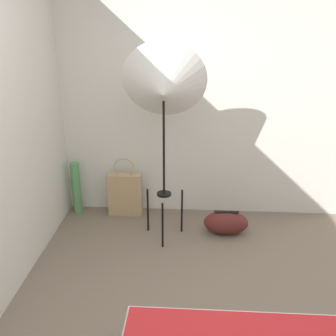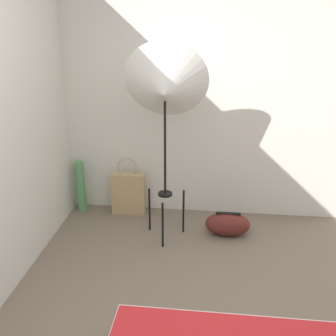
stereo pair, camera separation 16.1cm
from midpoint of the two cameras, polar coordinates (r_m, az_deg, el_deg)
The scene contains 6 objects.
wall_back at distance 4.05m, azimuth 7.48°, elevation 10.47°, with size 8.00×0.05×2.60m.
wall_side_left at distance 3.25m, azimuth -20.65°, elevation 6.55°, with size 0.05×8.00×2.60m.
photo_umbrella at distance 3.45m, azimuth 0.90°, elevation 11.46°, with size 0.76×0.51×1.87m.
tote_bag at distance 4.30m, azimuth -4.72°, elevation -3.64°, with size 0.36×0.11×0.65m.
duffel_bag at distance 3.99m, azimuth 9.79°, elevation -8.04°, with size 0.44×0.24×0.24m.
paper_roll at distance 4.42m, azimuth -11.56°, elevation -2.61°, with size 0.10×0.10×0.58m.
Camera 2 is at (0.01, -1.79, 2.06)m, focal length 42.00 mm.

